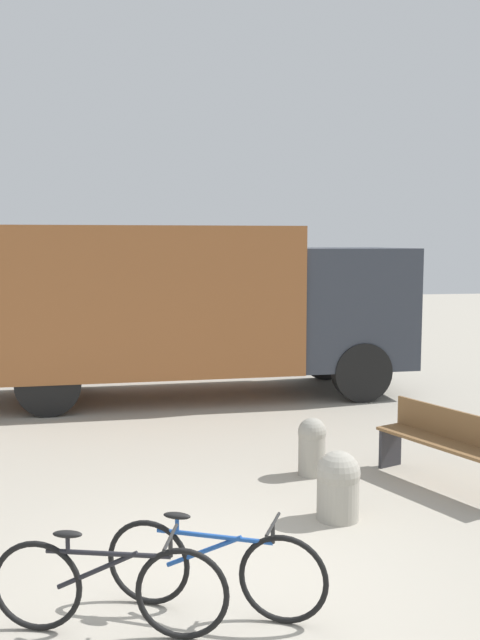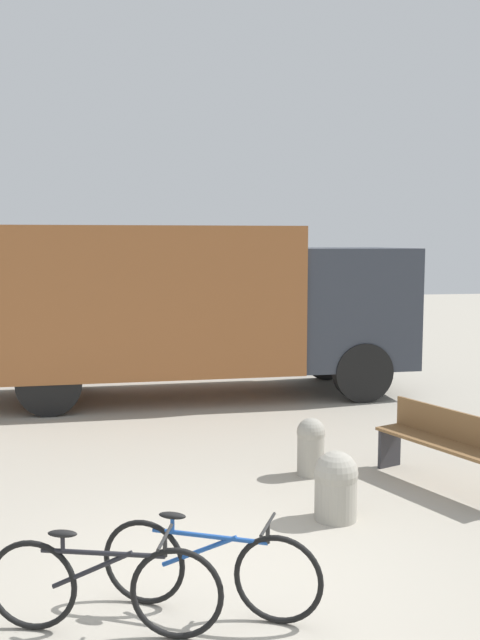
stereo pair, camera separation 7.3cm
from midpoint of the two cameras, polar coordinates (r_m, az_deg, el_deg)
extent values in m
plane|color=#A8A091|center=(6.33, -1.93, -20.41)|extent=(60.00, 60.00, 0.00)
cube|color=#99592D|center=(12.92, -7.90, 1.71)|extent=(5.63, 2.61, 2.57)
cube|color=#333842|center=(13.68, 8.45, 1.15)|extent=(2.21, 2.41, 2.18)
cylinder|color=black|center=(14.82, 7.03, -2.68)|extent=(1.07, 0.31, 1.06)
cylinder|color=black|center=(12.84, 9.94, -4.13)|extent=(1.07, 0.31, 1.06)
cylinder|color=black|center=(14.14, -14.26, -3.27)|extent=(1.07, 0.31, 1.06)
cylinder|color=black|center=(12.06, -14.85, -4.94)|extent=(1.07, 0.31, 1.06)
cube|color=brown|center=(8.66, 16.33, -9.55)|extent=(1.10, 1.92, 0.03)
cube|color=brown|center=(8.75, 17.18, -8.22)|extent=(0.76, 1.78, 0.39)
cube|color=#2D2D33|center=(9.34, 12.09, -9.95)|extent=(0.33, 0.18, 0.49)
torus|color=black|center=(5.75, -15.93, -19.73)|extent=(0.67, 0.23, 0.69)
torus|color=black|center=(5.46, -4.68, -20.98)|extent=(0.67, 0.23, 0.69)
cylinder|color=black|center=(5.47, -10.53, -17.88)|extent=(0.89, 0.28, 0.04)
cylinder|color=black|center=(5.54, -11.35, -19.00)|extent=(0.60, 0.20, 0.32)
cylinder|color=black|center=(5.53, -13.61, -17.01)|extent=(0.03, 0.03, 0.11)
ellipsoid|color=black|center=(5.50, -13.64, -16.28)|extent=(0.24, 0.15, 0.05)
cylinder|color=black|center=(5.33, -5.61, -17.61)|extent=(0.03, 0.03, 0.14)
cylinder|color=black|center=(5.30, -5.62, -16.90)|extent=(0.14, 0.43, 0.02)
torus|color=black|center=(5.94, -7.33, -18.65)|extent=(0.64, 0.33, 0.69)
torus|color=black|center=(5.65, 3.47, -20.01)|extent=(0.64, 0.33, 0.69)
cylinder|color=#1E4C9E|center=(5.66, -2.10, -16.91)|extent=(0.85, 0.42, 0.04)
cylinder|color=#1E4C9E|center=(5.73, -2.91, -17.99)|extent=(0.57, 0.29, 0.32)
cylinder|color=#1E4C9E|center=(5.73, -5.05, -16.03)|extent=(0.03, 0.03, 0.11)
ellipsoid|color=black|center=(5.70, -5.06, -15.32)|extent=(0.24, 0.17, 0.05)
cylinder|color=black|center=(5.52, 2.63, -16.72)|extent=(0.03, 0.03, 0.14)
cylinder|color=black|center=(5.49, 2.64, -16.02)|extent=(0.21, 0.41, 0.02)
cylinder|color=#9E998C|center=(7.59, 7.94, -13.79)|extent=(0.43, 0.43, 0.49)
sphere|color=#9E998C|center=(7.50, 7.97, -12.04)|extent=(0.46, 0.46, 0.46)
cylinder|color=#9E998C|center=(8.87, 5.92, -10.58)|extent=(0.33, 0.33, 0.54)
sphere|color=#9E998C|center=(8.80, 5.94, -8.91)|extent=(0.35, 0.35, 0.35)
camera|label=1|loc=(0.04, -89.80, 0.02)|focal=40.00mm
camera|label=2|loc=(0.04, 90.20, -0.02)|focal=40.00mm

